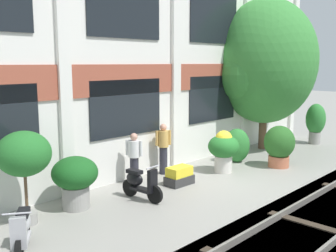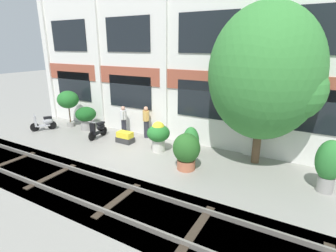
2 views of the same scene
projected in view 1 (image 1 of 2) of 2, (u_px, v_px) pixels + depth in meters
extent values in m
plane|color=gray|center=(235.00, 182.00, 12.01)|extent=(80.00, 80.00, 0.00)
cube|color=silver|center=(169.00, 51.00, 13.28)|extent=(17.03, 0.50, 7.96)
cube|color=#9E4C38|center=(175.00, 78.00, 13.24)|extent=(17.03, 0.06, 0.90)
cube|color=silver|center=(63.00, 47.00, 10.04)|extent=(0.36, 0.16, 7.96)
cube|color=silver|center=(176.00, 51.00, 13.07)|extent=(0.36, 0.16, 7.96)
cube|color=silver|center=(246.00, 53.00, 16.10)|extent=(0.36, 0.16, 7.96)
cube|color=silver|center=(294.00, 55.00, 19.14)|extent=(0.36, 0.16, 7.96)
cube|color=black|center=(127.00, 108.00, 11.85)|extent=(2.72, 0.04, 1.70)
cube|color=black|center=(213.00, 99.00, 14.88)|extent=(2.72, 0.04, 1.70)
cube|color=black|center=(270.00, 92.00, 17.92)|extent=(2.72, 0.04, 1.70)
cube|color=black|center=(125.00, 9.00, 11.39)|extent=(2.72, 0.04, 1.70)
cube|color=black|center=(214.00, 20.00, 14.42)|extent=(2.72, 0.04, 1.70)
cube|color=black|center=(273.00, 27.00, 17.45)|extent=(2.72, 0.04, 1.70)
cube|color=slate|center=(311.00, 198.00, 10.36)|extent=(25.03, 0.07, 0.15)
cube|color=#382D23|center=(312.00, 225.00, 8.78)|extent=(0.24, 2.10, 0.03)
cylinder|color=brown|center=(263.00, 122.00, 16.47)|extent=(0.32, 0.32, 2.25)
ellipsoid|color=#388438|center=(265.00, 61.00, 16.06)|extent=(4.16, 4.16, 5.07)
sphere|color=#388438|center=(247.00, 74.00, 15.54)|extent=(2.29, 2.29, 2.29)
sphere|color=#388438|center=(281.00, 74.00, 16.75)|extent=(2.29, 2.29, 2.29)
cylinder|color=gray|center=(315.00, 138.00, 17.56)|extent=(0.51, 0.51, 0.54)
ellipsoid|color=#2D7A33|center=(316.00, 119.00, 17.43)|extent=(0.85, 0.85, 1.36)
cylinder|color=gray|center=(76.00, 197.00, 9.78)|extent=(0.68, 0.68, 0.57)
ellipsoid|color=#19561E|center=(75.00, 173.00, 9.68)|extent=(1.14, 1.14, 0.81)
cylinder|color=gray|center=(28.00, 218.00, 8.86)|extent=(0.44, 0.44, 0.26)
cylinder|color=brown|center=(26.00, 188.00, 8.74)|extent=(0.07, 0.07, 1.16)
ellipsoid|color=#236B28|center=(24.00, 154.00, 8.62)|extent=(1.20, 1.20, 1.01)
cylinder|color=beige|center=(223.00, 164.00, 13.03)|extent=(0.58, 0.58, 0.54)
ellipsoid|color=#236B28|center=(224.00, 146.00, 12.94)|extent=(1.03, 1.03, 0.76)
sphere|color=yellow|center=(224.00, 139.00, 12.90)|extent=(0.57, 0.57, 0.57)
cylinder|color=#B76647|center=(279.00, 161.00, 13.70)|extent=(0.71, 0.71, 0.39)
ellipsoid|color=#286023|center=(279.00, 142.00, 13.59)|extent=(1.06, 1.06, 1.15)
cube|color=#333333|center=(179.00, 180.00, 11.70)|extent=(0.86, 0.52, 0.27)
cube|color=yellow|center=(179.00, 171.00, 11.66)|extent=(0.76, 0.45, 0.28)
cylinder|color=black|center=(26.00, 232.00, 7.88)|extent=(0.34, 0.45, 0.48)
cube|color=#B2B2B7|center=(23.00, 240.00, 7.45)|extent=(0.58, 0.70, 0.08)
ellipsoid|color=#B2B2B7|center=(24.00, 222.00, 7.66)|extent=(0.53, 0.61, 0.36)
cube|color=black|center=(23.00, 213.00, 7.63)|extent=(0.43, 0.49, 0.10)
cube|color=#B2B2B7|center=(18.00, 233.00, 7.03)|extent=(0.30, 0.26, 0.60)
cylinder|color=#B7B7BF|center=(17.00, 214.00, 6.95)|extent=(0.43, 0.31, 0.03)
cylinder|color=black|center=(155.00, 194.00, 10.12)|extent=(0.13, 0.49, 0.48)
cylinder|color=black|center=(130.00, 188.00, 10.68)|extent=(0.13, 0.49, 0.48)
cube|color=black|center=(142.00, 189.00, 10.40)|extent=(0.29, 0.70, 0.08)
ellipsoid|color=black|center=(135.00, 179.00, 10.52)|extent=(0.30, 0.58, 0.36)
cube|color=black|center=(134.00, 172.00, 10.49)|extent=(0.25, 0.46, 0.10)
cube|color=black|center=(152.00, 181.00, 10.11)|extent=(0.29, 0.14, 0.60)
cylinder|color=#B7B7BF|center=(153.00, 167.00, 10.04)|extent=(0.50, 0.07, 0.03)
cylinder|color=#282833|center=(163.00, 160.00, 12.80)|extent=(0.26, 0.26, 0.90)
cylinder|color=tan|center=(163.00, 139.00, 12.68)|extent=(0.34, 0.34, 0.53)
sphere|color=tan|center=(163.00, 127.00, 12.62)|extent=(0.22, 0.22, 0.22)
cylinder|color=tan|center=(157.00, 138.00, 12.61)|extent=(0.09, 0.09, 0.48)
cylinder|color=tan|center=(170.00, 137.00, 12.75)|extent=(0.09, 0.09, 0.48)
cylinder|color=#282833|center=(134.00, 170.00, 11.73)|extent=(0.26, 0.26, 0.82)
cylinder|color=silver|center=(134.00, 149.00, 11.62)|extent=(0.34, 0.34, 0.50)
sphere|color=tan|center=(134.00, 137.00, 11.57)|extent=(0.22, 0.22, 0.22)
cylinder|color=silver|center=(127.00, 147.00, 11.68)|extent=(0.09, 0.09, 0.45)
cylinder|color=silver|center=(141.00, 148.00, 11.56)|extent=(0.09, 0.09, 0.45)
ellipsoid|color=#2D7A33|center=(237.00, 145.00, 14.28)|extent=(1.14, 1.17, 1.24)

